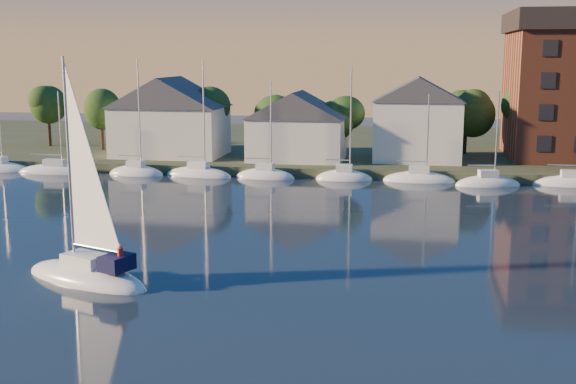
% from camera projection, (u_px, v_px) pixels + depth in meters
% --- Properties ---
extents(ground, '(260.00, 260.00, 0.00)m').
position_uv_depth(ground, '(223.00, 380.00, 29.84)').
color(ground, black).
rests_on(ground, ground).
extents(shoreline_land, '(160.00, 50.00, 2.00)m').
position_uv_depth(shoreline_land, '(359.00, 150.00, 102.44)').
color(shoreline_land, '#323A22').
rests_on(shoreline_land, ground).
extents(wooden_dock, '(120.00, 3.00, 1.00)m').
position_uv_depth(wooden_dock, '(343.00, 176.00, 80.18)').
color(wooden_dock, brown).
rests_on(wooden_dock, ground).
extents(clubhouse_west, '(13.65, 9.45, 9.64)m').
position_uv_depth(clubhouse_west, '(170.00, 116.00, 88.56)').
color(clubhouse_west, silver).
rests_on(clubhouse_west, shoreline_land).
extents(clubhouse_centre, '(11.55, 8.40, 8.08)m').
position_uv_depth(clubhouse_centre, '(297.00, 125.00, 85.07)').
color(clubhouse_centre, silver).
rests_on(clubhouse_centre, shoreline_land).
extents(clubhouse_east, '(10.50, 8.40, 9.80)m').
position_uv_depth(clubhouse_east, '(418.00, 118.00, 84.50)').
color(clubhouse_east, silver).
rests_on(clubhouse_east, shoreline_land).
extents(tree_line, '(93.40, 5.40, 8.90)m').
position_uv_depth(tree_line, '(369.00, 105.00, 89.15)').
color(tree_line, '#3A271A').
rests_on(tree_line, shoreline_land).
extents(moored_fleet, '(95.50, 2.40, 12.05)m').
position_uv_depth(moored_fleet, '(378.00, 181.00, 76.59)').
color(moored_fleet, white).
rests_on(moored_fleet, ground).
extents(hero_sailboat, '(9.64, 6.10, 14.30)m').
position_uv_depth(hero_sailboat, '(88.00, 271.00, 42.86)').
color(hero_sailboat, white).
rests_on(hero_sailboat, ground).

